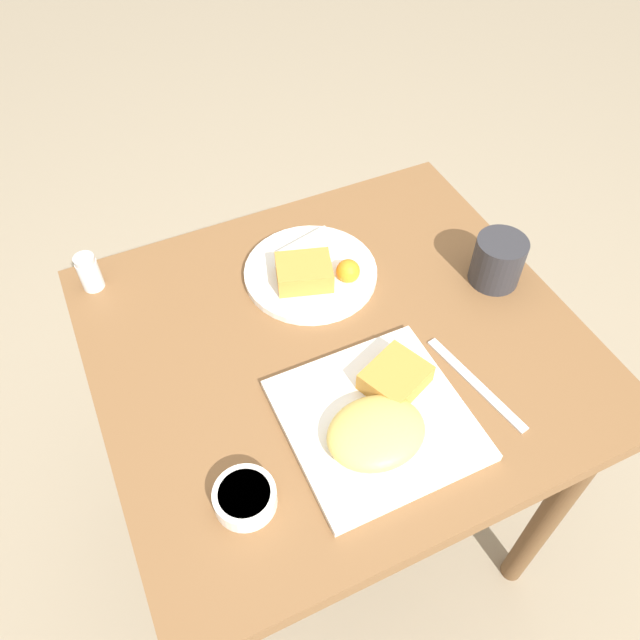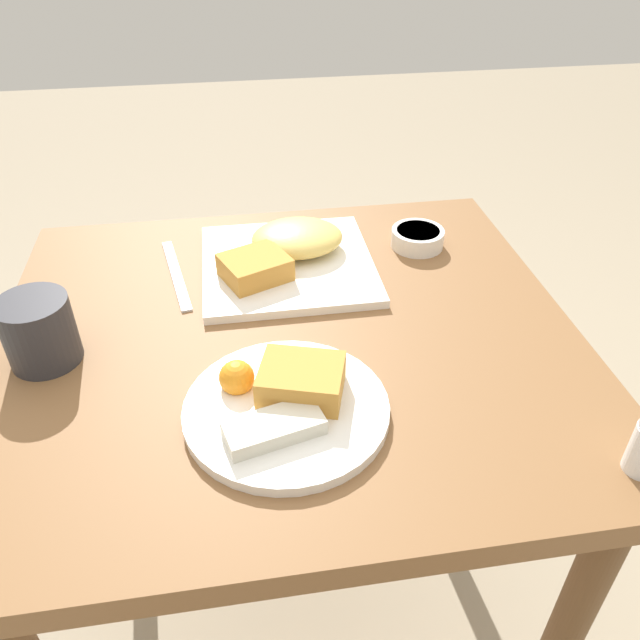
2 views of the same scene
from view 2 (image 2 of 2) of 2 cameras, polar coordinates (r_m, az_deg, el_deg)
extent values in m
plane|color=gray|center=(1.47, -1.90, -25.17)|extent=(8.00, 8.00, 0.00)
cube|color=brown|center=(0.89, -2.84, -1.96)|extent=(0.81, 0.74, 0.04)
cylinder|color=brown|center=(1.43, 10.08, -4.83)|extent=(0.05, 0.05, 0.72)
cylinder|color=brown|center=(1.40, -18.21, -7.56)|extent=(0.05, 0.05, 0.72)
cube|color=white|center=(1.02, -2.96, 5.09)|extent=(0.27, 0.27, 0.01)
ellipsoid|color=#EAC660|center=(1.03, -2.09, 7.53)|extent=(0.15, 0.12, 0.04)
cube|color=#C68938|center=(0.96, -5.96, 4.82)|extent=(0.12, 0.11, 0.04)
cylinder|color=white|center=(0.75, -3.09, -8.16)|extent=(0.25, 0.25, 0.01)
cube|color=#C68938|center=(0.75, -1.43, -5.51)|extent=(0.12, 0.10, 0.04)
cube|color=beige|center=(0.71, -4.24, -9.75)|extent=(0.12, 0.08, 0.02)
sphere|color=orange|center=(0.77, -7.62, -5.24)|extent=(0.04, 0.04, 0.04)
cylinder|color=white|center=(1.09, 8.90, 7.41)|extent=(0.09, 0.09, 0.03)
cylinder|color=#D1B775|center=(1.08, 8.97, 8.04)|extent=(0.07, 0.07, 0.00)
cube|color=silver|center=(1.02, -13.02, 4.11)|extent=(0.05, 0.21, 0.00)
cylinder|color=#2D2D33|center=(0.88, -24.30, -0.94)|extent=(0.09, 0.09, 0.09)
camera|label=1|loc=(1.36, 10.81, 48.86)|focal=35.00mm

